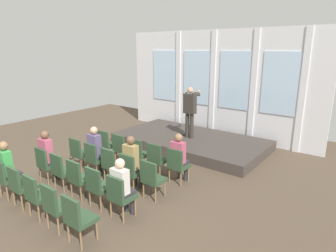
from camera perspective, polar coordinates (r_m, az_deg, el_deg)
The scene contains 31 objects.
ground_plane at distance 7.12m, azimuth -17.48°, elevation -13.64°, with size 16.62×16.62×0.00m, color brown.
rear_partition at distance 11.20m, azimuth 9.54°, elevation 8.26°, with size 8.08×0.14×4.03m.
stage_platform at distance 10.21m, azimuth 4.40°, elevation -3.03°, with size 5.19×2.77×0.33m, color #3F3833.
speaker at distance 9.84m, azimuth 4.40°, elevation 3.46°, with size 0.52×0.69×1.77m.
mic_stand at distance 10.32m, azimuth 3.56°, elevation 0.08°, with size 0.28×0.28×1.56m.
chair_r0_c0 at distance 9.04m, azimuth -12.23°, elevation -3.32°, with size 0.46×0.44×0.94m.
chair_r0_c1 at distance 8.56m, azimuth -9.27°, elevation -4.23°, with size 0.46×0.44×0.94m.
chair_r0_c2 at distance 8.10m, azimuth -5.97°, elevation -5.23°, with size 0.46×0.44×0.94m.
chair_r0_c3 at distance 7.68m, azimuth -2.27°, elevation -6.32°, with size 0.46×0.44×0.94m.
chair_r0_c4 at distance 7.30m, azimuth 1.85°, elevation -7.50°, with size 0.46×0.44×0.94m.
audience_r0_c4 at distance 7.29m, azimuth 2.24°, elevation -5.87°, with size 0.36×0.39×1.32m.
chair_r1_c0 at distance 8.47m, azimuth -17.32°, elevation -4.94°, with size 0.46×0.44×0.94m.
chair_r1_c1 at distance 7.96m, azimuth -14.47°, elevation -6.04°, with size 0.46×0.44×0.94m.
audience_r1_c1 at distance 7.93m, azimuth -14.13°, elevation -4.37°, with size 0.36×0.39×1.37m.
chair_r1_c2 at distance 7.47m, azimuth -11.21°, elevation -7.27°, with size 0.46×0.44×0.94m.
chair_r1_c3 at distance 7.01m, azimuth -7.50°, elevation -8.63°, with size 0.46×0.44×0.94m.
audience_r1_c3 at distance 6.98m, azimuth -7.10°, elevation -6.76°, with size 0.36×0.39×1.37m.
chair_r1_c4 at distance 6.59m, azimuth -3.25°, elevation -10.14°, with size 0.46×0.44×0.94m.
chair_r2_c0 at distance 7.99m, azimuth -23.12°, elevation -6.73°, with size 0.46×0.44×0.94m.
audience_r2_c0 at distance 7.95m, azimuth -22.79°, elevation -5.09°, with size 0.36×0.39×1.37m.
chair_r2_c1 at distance 7.44m, azimuth -20.49°, elevation -8.06°, with size 0.46×0.44×0.94m.
chair_r2_c2 at distance 6.92m, azimuth -17.43°, elevation -9.58°, with size 0.46×0.44×0.94m.
chair_r2_c3 at distance 6.42m, azimuth -13.85°, elevation -11.31°, with size 0.46×0.44×0.94m.
chair_r2_c4 at distance 5.96m, azimuth -9.63°, elevation -13.26°, with size 0.46×0.44×0.94m.
audience_r2_c4 at distance 5.92m, azimuth -9.11°, elevation -11.45°, with size 0.36×0.39×1.28m.
chair_r3_c0 at distance 7.61m, azimuth -29.62°, elevation -8.64°, with size 0.46×0.44×0.94m.
audience_r3_c0 at distance 7.56m, azimuth -29.28°, elevation -7.00°, with size 0.36×0.39×1.35m.
chair_r3_c1 at distance 7.03m, azimuth -27.38°, elevation -10.24°, with size 0.46×0.44×0.94m.
chair_r3_c2 at distance 6.47m, azimuth -24.71°, elevation -12.11°, with size 0.46×0.44×0.94m.
chair_r3_c3 at distance 5.94m, azimuth -21.50°, elevation -14.29°, with size 0.46×0.44×0.94m.
chair_r3_c4 at distance 5.43m, azimuth -17.60°, elevation -16.83°, with size 0.46×0.44×0.94m.
Camera 1 is at (5.25, -3.45, 3.35)m, focal length 30.59 mm.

